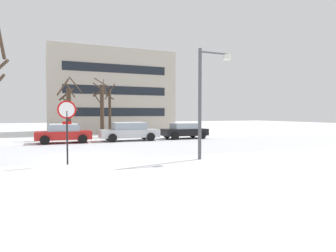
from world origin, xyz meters
The scene contains 11 objects.
ground_plane centered at (0.00, 0.00, 0.00)m, with size 120.00×120.00×0.00m, color white.
road_surface centered at (0.00, 3.33, 0.00)m, with size 80.00×8.66×0.00m.
stop_sign centered at (-0.76, -1.52, 1.88)m, with size 0.76×0.09×2.68m.
street_lamp centered at (5.38, -2.39, 3.18)m, with size 1.72×0.36×5.15m.
parked_car_red centered at (-0.32, 8.30, 0.71)m, with size 3.90×2.18×1.39m.
parked_car_silver centered at (4.57, 8.18, 0.74)m, with size 4.63×2.09×1.46m.
parked_car_black centered at (9.46, 8.30, 0.70)m, with size 3.85×2.09×1.35m.
tree_far_mid centered at (3.08, 11.67, 2.54)m, with size 1.43×1.60×5.18m.
tree_far_left centered at (0.29, 11.29, 2.43)m, with size 2.05×2.05×5.15m.
tree_far_right centered at (3.91, 12.48, 2.49)m, with size 1.48×1.53×5.33m.
building_far_left centered at (5.62, 21.12, 4.67)m, with size 13.74×8.54×9.34m.
Camera 1 is at (-1.69, -14.58, 2.13)m, focal length 31.83 mm.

